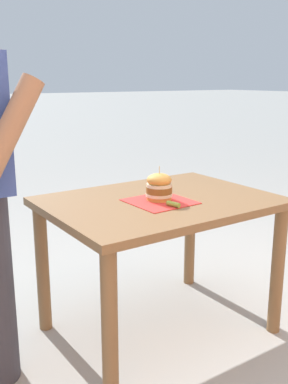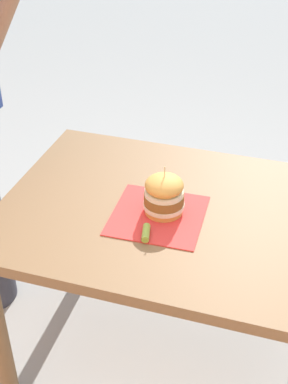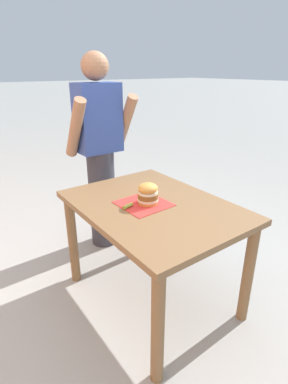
% 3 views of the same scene
% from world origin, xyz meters
% --- Properties ---
extents(ground_plane, '(80.00, 80.00, 0.00)m').
position_xyz_m(ground_plane, '(0.00, 0.00, 0.00)').
color(ground_plane, '#9E9E99').
extents(patio_table, '(0.85, 1.15, 0.75)m').
position_xyz_m(patio_table, '(0.00, 0.00, 0.63)').
color(patio_table, brown).
rests_on(patio_table, ground).
extents(serving_paper, '(0.31, 0.31, 0.00)m').
position_xyz_m(serving_paper, '(-0.05, 0.04, 0.76)').
color(serving_paper, red).
rests_on(serving_paper, patio_table).
extents(sandwich, '(0.14, 0.14, 0.17)m').
position_xyz_m(sandwich, '(-0.02, 0.02, 0.83)').
color(sandwich, gold).
rests_on(sandwich, serving_paper).
extents(pickle_spear, '(0.08, 0.04, 0.02)m').
position_xyz_m(pickle_spear, '(-0.17, 0.04, 0.77)').
color(pickle_spear, '#8EA83D').
rests_on(pickle_spear, serving_paper).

